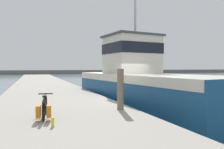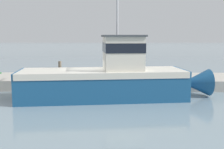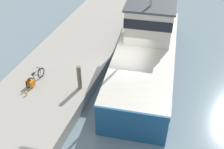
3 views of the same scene
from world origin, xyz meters
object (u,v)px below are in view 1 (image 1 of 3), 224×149
at_px(boat_orange_near, 119,73).
at_px(water_bottle_by_bike, 53,122).
at_px(fishing_boat_main, 139,82).
at_px(bicycle_touring, 44,108).
at_px(boat_white_moored, 124,74).
at_px(boat_red_outer, 134,79).
at_px(mooring_post, 120,89).

bearing_deg(boat_orange_near, water_bottle_by_bike, 49.28).
distance_m(fishing_boat_main, bicycle_touring, 6.99).
distance_m(boat_orange_near, boat_white_moored, 10.85).
relative_size(boat_red_outer, bicycle_touring, 3.99).
height_order(boat_orange_near, mooring_post, boat_orange_near).
bearing_deg(water_bottle_by_bike, mooring_post, 31.20).
distance_m(boat_orange_near, water_bottle_by_bike, 48.87).
height_order(boat_orange_near, bicycle_touring, boat_orange_near).
height_order(boat_orange_near, water_bottle_by_bike, boat_orange_near).
bearing_deg(water_bottle_by_bike, boat_red_outer, 59.49).
bearing_deg(fishing_boat_main, boat_red_outer, 57.83).
relative_size(boat_red_outer, mooring_post, 4.50).
xyz_separation_m(fishing_boat_main, bicycle_touring, (-5.35, -4.47, -0.35)).
distance_m(boat_red_outer, boat_orange_near, 23.40).
bearing_deg(water_bottle_by_bike, fishing_boat_main, 46.38).
bearing_deg(boat_white_moored, boat_orange_near, -119.57).
relative_size(fishing_boat_main, boat_red_outer, 2.00).
bearing_deg(boat_red_outer, bicycle_touring, 123.65).
bearing_deg(mooring_post, bicycle_touring, -169.22).
xyz_separation_m(boat_white_moored, bicycle_touring, (-16.93, -33.25, 0.19)).
bearing_deg(fishing_boat_main, boat_orange_near, 62.53).
distance_m(boat_white_moored, water_bottle_by_bike, 38.13).
distance_m(fishing_boat_main, boat_red_outer, 18.56).
relative_size(boat_orange_near, boat_white_moored, 1.21).
bearing_deg(bicycle_touring, fishing_boat_main, 46.38).
bearing_deg(fishing_boat_main, bicycle_touring, -147.09).
distance_m(fishing_boat_main, boat_white_moored, 31.03).
xyz_separation_m(boat_orange_near, bicycle_touring, (-20.02, -43.65, 0.20)).
height_order(boat_orange_near, boat_white_moored, boat_orange_near).
bearing_deg(mooring_post, fishing_boat_main, 55.32).
xyz_separation_m(fishing_boat_main, boat_red_outer, (7.90, 16.78, -0.79)).
height_order(mooring_post, water_bottle_by_bike, mooring_post).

